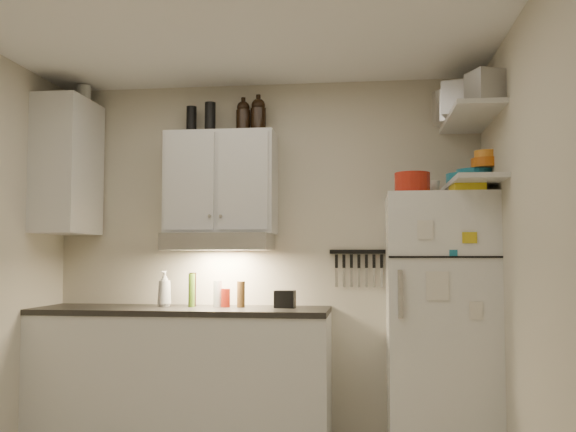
# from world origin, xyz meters

# --- Properties ---
(ceiling) EXTENTS (3.20, 3.00, 0.02)m
(ceiling) POSITION_xyz_m (0.00, 0.00, 2.61)
(ceiling) COLOR white
(ceiling) RESTS_ON ground
(back_wall) EXTENTS (3.20, 0.02, 2.60)m
(back_wall) POSITION_xyz_m (0.00, 1.51, 1.30)
(back_wall) COLOR beige
(back_wall) RESTS_ON ground
(right_wall) EXTENTS (0.02, 3.00, 2.60)m
(right_wall) POSITION_xyz_m (1.61, 0.00, 1.30)
(right_wall) COLOR beige
(right_wall) RESTS_ON ground
(base_cabinet) EXTENTS (2.10, 0.60, 0.88)m
(base_cabinet) POSITION_xyz_m (-0.55, 1.20, 0.44)
(base_cabinet) COLOR silver
(base_cabinet) RESTS_ON floor
(countertop) EXTENTS (2.10, 0.62, 0.04)m
(countertop) POSITION_xyz_m (-0.55, 1.20, 0.90)
(countertop) COLOR black
(countertop) RESTS_ON base_cabinet
(upper_cabinet) EXTENTS (0.80, 0.33, 0.75)m
(upper_cabinet) POSITION_xyz_m (-0.30, 1.33, 1.83)
(upper_cabinet) COLOR silver
(upper_cabinet) RESTS_ON back_wall
(side_cabinet) EXTENTS (0.33, 0.55, 1.00)m
(side_cabinet) POSITION_xyz_m (-1.44, 1.20, 1.95)
(side_cabinet) COLOR silver
(side_cabinet) RESTS_ON left_wall
(range_hood) EXTENTS (0.76, 0.46, 0.12)m
(range_hood) POSITION_xyz_m (-0.30, 1.27, 1.39)
(range_hood) COLOR silver
(range_hood) RESTS_ON back_wall
(fridge) EXTENTS (0.70, 0.68, 1.70)m
(fridge) POSITION_xyz_m (1.25, 1.16, 0.85)
(fridge) COLOR white
(fridge) RESTS_ON floor
(shelf_hi) EXTENTS (0.30, 0.95, 0.03)m
(shelf_hi) POSITION_xyz_m (1.45, 1.02, 2.20)
(shelf_hi) COLOR silver
(shelf_hi) RESTS_ON right_wall
(shelf_lo) EXTENTS (0.30, 0.95, 0.03)m
(shelf_lo) POSITION_xyz_m (1.45, 1.02, 1.76)
(shelf_lo) COLOR silver
(shelf_lo) RESTS_ON right_wall
(knife_strip) EXTENTS (0.42, 0.02, 0.03)m
(knife_strip) POSITION_xyz_m (0.70, 1.49, 1.32)
(knife_strip) COLOR black
(knife_strip) RESTS_ON back_wall
(dutch_oven) EXTENTS (0.31, 0.31, 0.13)m
(dutch_oven) POSITION_xyz_m (1.07, 0.99, 1.77)
(dutch_oven) COLOR #AC2314
(dutch_oven) RESTS_ON fridge
(book_stack) EXTENTS (0.21, 0.25, 0.08)m
(book_stack) POSITION_xyz_m (1.41, 0.94, 1.74)
(book_stack) COLOR gold
(book_stack) RESTS_ON fridge
(spice_jar) EXTENTS (0.07, 0.07, 0.10)m
(spice_jar) POSITION_xyz_m (1.23, 1.16, 1.75)
(spice_jar) COLOR silver
(spice_jar) RESTS_ON fridge
(stock_pot) EXTENTS (0.37, 0.37, 0.22)m
(stock_pot) POSITION_xyz_m (1.38, 1.28, 2.33)
(stock_pot) COLOR silver
(stock_pot) RESTS_ON shelf_hi
(tin_a) EXTENTS (0.27, 0.25, 0.22)m
(tin_a) POSITION_xyz_m (1.39, 1.03, 2.33)
(tin_a) COLOR #AAAAAD
(tin_a) RESTS_ON shelf_hi
(tin_b) EXTENTS (0.25, 0.25, 0.19)m
(tin_b) POSITION_xyz_m (1.49, 0.67, 2.31)
(tin_b) COLOR #AAAAAD
(tin_b) RESTS_ON shelf_hi
(bowl_teal) EXTENTS (0.26, 0.26, 0.10)m
(bowl_teal) POSITION_xyz_m (1.51, 1.21, 1.83)
(bowl_teal) COLOR teal
(bowl_teal) RESTS_ON shelf_lo
(bowl_orange) EXTENTS (0.21, 0.21, 0.06)m
(bowl_orange) POSITION_xyz_m (1.57, 1.13, 1.91)
(bowl_orange) COLOR orange
(bowl_orange) RESTS_ON bowl_teal
(bowl_yellow) EXTENTS (0.16, 0.16, 0.05)m
(bowl_yellow) POSITION_xyz_m (1.57, 1.13, 1.97)
(bowl_yellow) COLOR orange
(bowl_yellow) RESTS_ON bowl_orange
(plates) EXTENTS (0.31, 0.31, 0.06)m
(plates) POSITION_xyz_m (1.42, 1.09, 1.81)
(plates) COLOR teal
(plates) RESTS_ON shelf_lo
(growler_a) EXTENTS (0.11, 0.11, 0.25)m
(growler_a) POSITION_xyz_m (-0.15, 1.38, 2.33)
(growler_a) COLOR black
(growler_a) RESTS_ON upper_cabinet
(growler_b) EXTENTS (0.15, 0.15, 0.27)m
(growler_b) POSITION_xyz_m (-0.03, 1.39, 2.34)
(growler_b) COLOR black
(growler_b) RESTS_ON upper_cabinet
(thermos_a) EXTENTS (0.09, 0.09, 0.23)m
(thermos_a) POSITION_xyz_m (-0.39, 1.34, 2.32)
(thermos_a) COLOR black
(thermos_a) RESTS_ON upper_cabinet
(thermos_b) EXTENTS (0.09, 0.09, 0.22)m
(thermos_b) POSITION_xyz_m (-0.55, 1.40, 2.31)
(thermos_b) COLOR black
(thermos_b) RESTS_ON upper_cabinet
(side_jar) EXTENTS (0.13, 0.13, 0.14)m
(side_jar) POSITION_xyz_m (-1.38, 1.32, 2.52)
(side_jar) COLOR silver
(side_jar) RESTS_ON side_cabinet
(soap_bottle) EXTENTS (0.13, 0.13, 0.29)m
(soap_bottle) POSITION_xyz_m (-0.71, 1.28, 1.06)
(soap_bottle) COLOR silver
(soap_bottle) RESTS_ON countertop
(pepper_mill) EXTENTS (0.06, 0.06, 0.19)m
(pepper_mill) POSITION_xyz_m (-0.14, 1.27, 1.01)
(pepper_mill) COLOR brown
(pepper_mill) RESTS_ON countertop
(oil_bottle) EXTENTS (0.06, 0.06, 0.24)m
(oil_bottle) POSITION_xyz_m (-0.50, 1.26, 1.04)
(oil_bottle) COLOR #446719
(oil_bottle) RESTS_ON countertop
(vinegar_bottle) EXTENTS (0.05, 0.05, 0.25)m
(vinegar_bottle) POSITION_xyz_m (-0.51, 1.32, 1.04)
(vinegar_bottle) COLOR black
(vinegar_bottle) RESTS_ON countertop
(clear_bottle) EXTENTS (0.07, 0.07, 0.19)m
(clear_bottle) POSITION_xyz_m (-0.31, 1.30, 1.01)
(clear_bottle) COLOR silver
(clear_bottle) RESTS_ON countertop
(red_jar) EXTENTS (0.08, 0.08, 0.13)m
(red_jar) POSITION_xyz_m (-0.25, 1.27, 0.99)
(red_jar) COLOR #AC2314
(red_jar) RESTS_ON countertop
(caddy) EXTENTS (0.15, 0.11, 0.12)m
(caddy) POSITION_xyz_m (0.18, 1.26, 0.98)
(caddy) COLOR black
(caddy) RESTS_ON countertop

